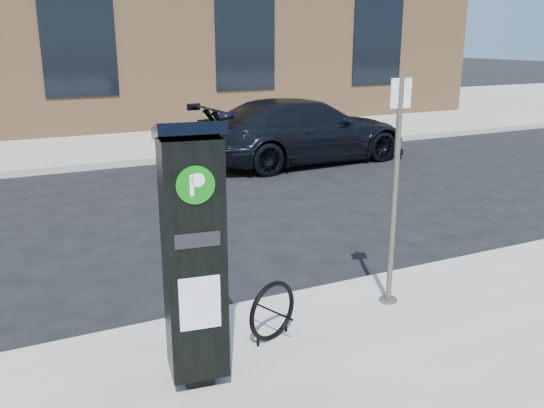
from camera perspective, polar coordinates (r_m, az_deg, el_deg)
ground at (r=6.34m, az=-1.22°, el=-10.76°), size 120.00×120.00×0.00m
sidewalk_far at (r=19.49m, az=-18.73°, el=7.11°), size 60.00×12.00×0.15m
curb_near at (r=6.29m, az=-1.14°, el=-10.23°), size 60.00×0.12×0.16m
curb_far at (r=13.66m, az=-15.37°, el=3.80°), size 60.00×0.12×0.16m
parking_kiosk at (r=4.50m, az=-7.77°, el=-4.99°), size 0.55×0.50×2.16m
sign_pole at (r=5.97m, az=12.05°, el=0.95°), size 0.21×0.19×2.39m
bike_rack at (r=5.42m, az=0.04°, el=-10.59°), size 0.56×0.24×0.58m
car_dark at (r=13.71m, az=3.18°, el=7.29°), size 5.30×2.42×1.50m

